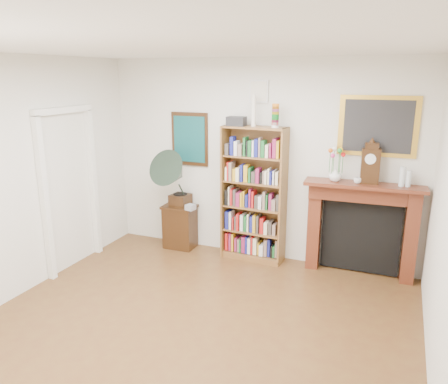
# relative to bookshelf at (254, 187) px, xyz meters

# --- Properties ---
(room) EXTENTS (4.51, 5.01, 2.81)m
(room) POSITION_rel_bookshelf_xyz_m (-0.00, -2.32, 0.34)
(room) COLOR #56301A
(room) RESTS_ON ground
(door_casing) EXTENTS (0.08, 1.02, 2.17)m
(door_casing) POSITION_rel_bookshelf_xyz_m (-2.21, -1.12, 0.20)
(door_casing) COLOR white
(door_casing) RESTS_ON left_wall
(teal_poster) EXTENTS (0.58, 0.04, 0.78)m
(teal_poster) POSITION_rel_bookshelf_xyz_m (-1.05, 0.16, 0.59)
(teal_poster) COLOR black
(teal_poster) RESTS_ON back_wall
(small_picture) EXTENTS (0.26, 0.04, 0.30)m
(small_picture) POSITION_rel_bookshelf_xyz_m (-0.00, 0.16, 1.29)
(small_picture) COLOR white
(small_picture) RESTS_ON back_wall
(gilt_painting) EXTENTS (0.95, 0.04, 0.75)m
(gilt_painting) POSITION_rel_bookshelf_xyz_m (1.55, 0.16, 0.89)
(gilt_painting) COLOR gold
(gilt_painting) RESTS_ON back_wall
(bookshelf) EXTENTS (0.89, 0.36, 2.18)m
(bookshelf) POSITION_rel_bookshelf_xyz_m (0.00, 0.00, 0.00)
(bookshelf) COLOR brown
(bookshelf) RESTS_ON floor
(side_cabinet) EXTENTS (0.49, 0.36, 0.66)m
(side_cabinet) POSITION_rel_bookshelf_xyz_m (-1.16, -0.02, -0.73)
(side_cabinet) COLOR black
(side_cabinet) RESTS_ON floor
(fireplace) EXTENTS (1.49, 0.42, 1.25)m
(fireplace) POSITION_rel_bookshelf_xyz_m (1.46, 0.07, -0.32)
(fireplace) COLOR #471F10
(fireplace) RESTS_ON floor
(gramophone) EXTENTS (0.59, 0.72, 0.88)m
(gramophone) POSITION_rel_bookshelf_xyz_m (-1.16, -0.14, 0.10)
(gramophone) COLOR black
(gramophone) RESTS_ON side_cabinet
(cd_stack) EXTENTS (0.14, 0.14, 0.08)m
(cd_stack) POSITION_rel_bookshelf_xyz_m (-0.91, -0.15, -0.36)
(cd_stack) COLOR silver
(cd_stack) RESTS_ON side_cabinet
(mantel_clock) EXTENTS (0.24, 0.15, 0.51)m
(mantel_clock) POSITION_rel_bookshelf_xyz_m (1.51, 0.03, 0.43)
(mantel_clock) COLOR black
(mantel_clock) RESTS_ON fireplace
(flower_vase) EXTENTS (0.18, 0.18, 0.17)m
(flower_vase) POSITION_rel_bookshelf_xyz_m (1.09, -0.00, 0.27)
(flower_vase) COLOR white
(flower_vase) RESTS_ON fireplace
(teacup) EXTENTS (0.13, 0.13, 0.08)m
(teacup) POSITION_rel_bookshelf_xyz_m (1.37, -0.02, 0.23)
(teacup) COLOR silver
(teacup) RESTS_ON fireplace
(bottle_left) EXTENTS (0.07, 0.07, 0.24)m
(bottle_left) POSITION_rel_bookshelf_xyz_m (1.89, 0.03, 0.31)
(bottle_left) COLOR silver
(bottle_left) RESTS_ON fireplace
(bottle_right) EXTENTS (0.06, 0.06, 0.20)m
(bottle_right) POSITION_rel_bookshelf_xyz_m (1.96, 0.04, 0.29)
(bottle_right) COLOR silver
(bottle_right) RESTS_ON fireplace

